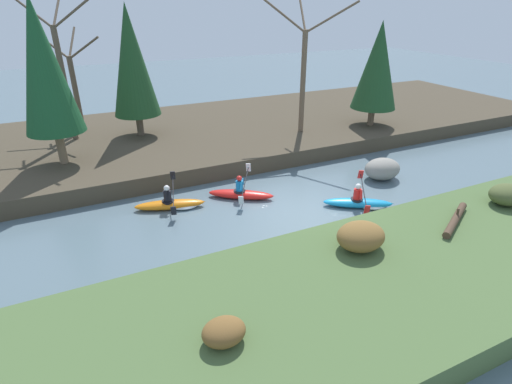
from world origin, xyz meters
The scene contains 17 objects.
ground_plane centered at (0.00, 0.00, 0.00)m, with size 90.00×90.00×0.00m, color slate.
riverbank_near centered at (0.00, -5.26, 0.41)m, with size 44.00×5.82×0.83m.
riverbank_far centered at (0.00, 9.96, 0.39)m, with size 44.00×11.79×0.79m.
conifer_tree_mid_left centered at (-8.16, 7.33, 4.98)m, with size 2.44×2.44×6.97m.
conifer_tree_centre centered at (-4.22, 10.03, 4.65)m, with size 2.40×2.40×6.61m.
conifer_tree_mid_right centered at (8.40, 6.26, 4.13)m, with size 2.55×2.55×5.70m.
bare_tree_upstream centered at (-7.45, 10.88, 4.30)m, with size 4.09×4.04×7.46m.
bare_tree_mid_upstream centered at (-7.00, 12.22, 3.31)m, with size 2.98×2.94×5.35m.
bare_tree_mid_downstream centered at (4.06, 7.02, 4.12)m, with size 3.88×3.83×7.07m.
shrub_clump_nearest centered at (-5.45, -5.58, 1.09)m, with size 0.96×0.80×0.52m.
shrub_clump_second centered at (-0.54, -3.96, 1.23)m, with size 1.47×1.23×0.80m.
shrub_clump_third centered at (6.00, -3.93, 1.19)m, with size 1.34×1.12×0.73m.
kayaker_lead centered at (2.23, -0.67, 0.20)m, with size 2.64×1.96×1.20m.
kayaker_middle centered at (-1.73, 2.07, 0.22)m, with size 2.59×2.01×1.20m.
kayaker_trailing centered at (-4.53, 2.41, 0.20)m, with size 2.77×2.04×1.20m.
boulder_midstream centered at (4.89, 1.15, 0.48)m, with size 1.71×1.34×0.97m.
driftwood_log centered at (3.23, -4.12, 0.95)m, with size 2.28×1.39×0.44m.
Camera 1 is at (-7.54, -11.59, 7.44)m, focal length 28.00 mm.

